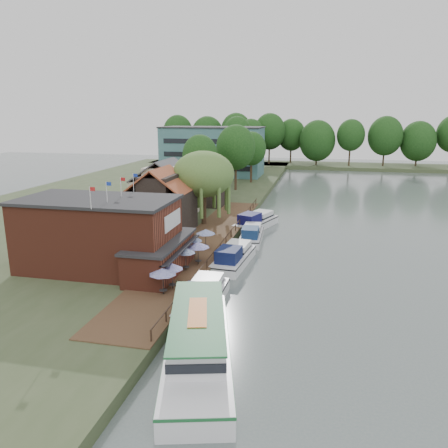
# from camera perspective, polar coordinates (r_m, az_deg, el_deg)

# --- Properties ---
(ground) EXTENTS (260.00, 260.00, 0.00)m
(ground) POSITION_cam_1_polar(r_m,az_deg,el_deg) (43.00, 4.34, -8.15)
(ground) COLOR #4E5A59
(ground) RESTS_ON ground
(land_bank) EXTENTS (50.00, 140.00, 1.00)m
(land_bank) POSITION_cam_1_polar(r_m,az_deg,el_deg) (83.96, -12.65, 2.97)
(land_bank) COLOR #384728
(land_bank) RESTS_ON ground
(quay_deck) EXTENTS (6.00, 50.00, 0.10)m
(quay_deck) POSITION_cam_1_polar(r_m,az_deg,el_deg) (53.45, -2.57, -2.42)
(quay_deck) COLOR #47301E
(quay_deck) RESTS_ON land_bank
(quay_rail) EXTENTS (0.20, 49.00, 1.00)m
(quay_rail) POSITION_cam_1_polar(r_m,az_deg,el_deg) (53.17, 0.38, -1.99)
(quay_rail) COLOR black
(quay_rail) RESTS_ON land_bank
(pub) EXTENTS (20.00, 11.00, 7.30)m
(pub) POSITION_cam_1_polar(r_m,az_deg,el_deg) (44.64, -13.82, -1.38)
(pub) COLOR maroon
(pub) RESTS_ON land_bank
(hotel_block) EXTENTS (25.40, 12.40, 12.30)m
(hotel_block) POSITION_cam_1_polar(r_m,az_deg,el_deg) (113.19, -1.48, 9.52)
(hotel_block) COLOR #38666B
(hotel_block) RESTS_ON land_bank
(cottage_a) EXTENTS (8.60, 7.60, 8.50)m
(cottage_a) POSITION_cam_1_polar(r_m,az_deg,el_deg) (58.28, -8.24, 3.09)
(cottage_a) COLOR black
(cottage_a) RESTS_ON land_bank
(cottage_b) EXTENTS (9.60, 8.60, 8.50)m
(cottage_b) POSITION_cam_1_polar(r_m,az_deg,el_deg) (68.53, -7.64, 4.76)
(cottage_b) COLOR beige
(cottage_b) RESTS_ON land_bank
(cottage_c) EXTENTS (7.60, 7.60, 8.50)m
(cottage_c) POSITION_cam_1_polar(r_m,az_deg,el_deg) (75.81, -2.43, 5.77)
(cottage_c) COLOR black
(cottage_c) RESTS_ON land_bank
(willow) EXTENTS (8.60, 8.60, 10.43)m
(willow) POSITION_cam_1_polar(r_m,az_deg,el_deg) (61.40, -2.67, 4.70)
(willow) COLOR #476B2D
(willow) RESTS_ON land_bank
(umbrella_0) EXTENTS (2.40, 2.40, 2.38)m
(umbrella_0) POSITION_cam_1_polar(r_m,az_deg,el_deg) (38.32, -7.97, -7.42)
(umbrella_0) COLOR navy
(umbrella_0) RESTS_ON quay_deck
(umbrella_1) EXTENTS (2.03, 2.03, 2.38)m
(umbrella_1) POSITION_cam_1_polar(r_m,az_deg,el_deg) (39.44, -6.79, -6.74)
(umbrella_1) COLOR navy
(umbrella_1) RESTS_ON quay_deck
(umbrella_2) EXTENTS (1.97, 1.97, 2.38)m
(umbrella_2) POSITION_cam_1_polar(r_m,az_deg,el_deg) (43.72, -5.02, -4.58)
(umbrella_2) COLOR navy
(umbrella_2) RESTS_ON quay_deck
(umbrella_3) EXTENTS (2.42, 2.42, 2.38)m
(umbrella_3) POSITION_cam_1_polar(r_m,az_deg,el_deg) (45.42, -3.40, -3.83)
(umbrella_3) COLOR #211B94
(umbrella_3) RESTS_ON quay_deck
(umbrella_4) EXTENTS (2.08, 2.08, 2.38)m
(umbrella_4) POSITION_cam_1_polar(r_m,az_deg,el_deg) (47.68, -4.08, -2.96)
(umbrella_4) COLOR navy
(umbrella_4) RESTS_ON quay_deck
(umbrella_5) EXTENTS (2.28, 2.28, 2.38)m
(umbrella_5) POSITION_cam_1_polar(r_m,az_deg,el_deg) (50.38, -2.40, -1.99)
(umbrella_5) COLOR navy
(umbrella_5) RESTS_ON quay_deck
(cruiser_0) EXTENTS (3.42, 10.36, 2.52)m
(cruiser_0) POSITION_cam_1_polar(r_m,az_deg,el_deg) (38.11, -2.84, -9.08)
(cruiser_0) COLOR white
(cruiser_0) RESTS_ON ground
(cruiser_1) EXTENTS (4.12, 10.46, 2.49)m
(cruiser_1) POSITION_cam_1_polar(r_m,az_deg,el_deg) (48.36, 1.28, -3.97)
(cruiser_1) COLOR white
(cruiser_1) RESTS_ON ground
(cruiser_2) EXTENTS (3.64, 9.56, 2.25)m
(cruiser_2) POSITION_cam_1_polar(r_m,az_deg,el_deg) (57.58, 3.62, -1.14)
(cruiser_2) COLOR silver
(cruiser_2) RESTS_ON ground
(cruiser_3) EXTENTS (6.58, 11.03, 2.57)m
(cruiser_3) POSITION_cam_1_polar(r_m,az_deg,el_deg) (64.13, 4.20, 0.59)
(cruiser_3) COLOR silver
(cruiser_3) RESTS_ON ground
(tour_boat) EXTENTS (8.16, 16.03, 3.37)m
(tour_boat) POSITION_cam_1_polar(r_m,az_deg,el_deg) (30.22, -3.45, -14.77)
(tour_boat) COLOR silver
(tour_boat) RESTS_ON ground
(swan) EXTENTS (0.44, 0.44, 0.44)m
(swan) POSITION_cam_1_polar(r_m,az_deg,el_deg) (31.76, -1.25, -16.24)
(swan) COLOR white
(swan) RESTS_ON ground
(bank_tree_0) EXTENTS (6.61, 6.61, 11.65)m
(bank_tree_0) POSITION_cam_1_polar(r_m,az_deg,el_deg) (83.60, -3.14, 7.63)
(bank_tree_0) COLOR #143811
(bank_tree_0) RESTS_ON land_bank
(bank_tree_1) EXTENTS (7.96, 7.96, 13.32)m
(bank_tree_1) POSITION_cam_1_polar(r_m,az_deg,el_deg) (90.15, 1.55, 8.66)
(bank_tree_1) COLOR #143811
(bank_tree_1) RESTS_ON land_bank
(bank_tree_2) EXTENTS (6.67, 6.67, 11.55)m
(bank_tree_2) POSITION_cam_1_polar(r_m,az_deg,el_deg) (100.63, 3.59, 8.70)
(bank_tree_2) COLOR #143811
(bank_tree_2) RESTS_ON land_bank
(bank_tree_3) EXTENTS (6.21, 6.21, 10.89)m
(bank_tree_3) POSITION_cam_1_polar(r_m,az_deg,el_deg) (118.20, 2.71, 9.36)
(bank_tree_3) COLOR #143811
(bank_tree_3) RESTS_ON land_bank
(bank_tree_4) EXTENTS (8.21, 8.21, 14.77)m
(bank_tree_4) POSITION_cam_1_polar(r_m,az_deg,el_deg) (128.16, 1.72, 10.61)
(bank_tree_4) COLOR #143811
(bank_tree_4) RESTS_ON land_bank
(bank_tree_5) EXTENTS (8.84, 8.84, 14.00)m
(bank_tree_5) POSITION_cam_1_polar(r_m,az_deg,el_deg) (136.41, 3.51, 10.65)
(bank_tree_5) COLOR #143811
(bank_tree_5) RESTS_ON land_bank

